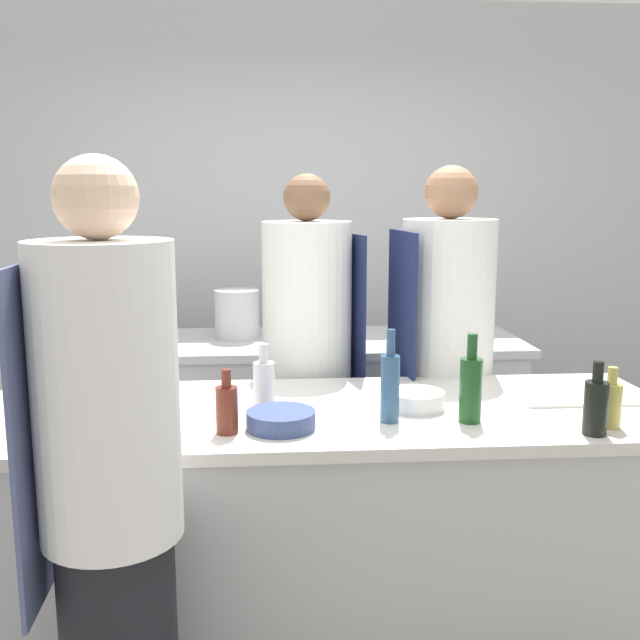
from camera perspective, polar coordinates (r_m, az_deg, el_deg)
name	(u,v)px	position (r m, az deg, el deg)	size (l,w,h in m)	color
wall_back	(299,235)	(4.50, -1.67, 6.82)	(8.00, 0.06, 2.80)	silver
prep_counter	(327,532)	(2.65, 0.58, -16.61)	(2.42, 0.82, 0.92)	#B7BABC
pass_counter	(320,425)	(3.77, 0.01, -8.39)	(2.05, 0.70, 0.92)	#B7BABC
oven_range	(58,394)	(4.44, -20.23, -5.60)	(0.82, 0.67, 1.01)	#B7BABC
chef_at_prep_near	(111,507)	(1.93, -16.37, -14.13)	(0.37, 0.35, 1.75)	black
chef_at_stove	(308,377)	(3.11, -0.95, -4.57)	(0.43, 0.41, 1.74)	black
chef_at_pass_far	(445,377)	(3.10, 9.93, -4.50)	(0.42, 0.40, 1.77)	black
bottle_olive_oil	(264,384)	(2.45, -4.49, -5.10)	(0.07, 0.07, 0.23)	silver
bottle_vinegar	(611,403)	(2.45, 22.22, -6.20)	(0.07, 0.07, 0.20)	#B2A84C
bottle_wine	(471,387)	(2.36, 11.96, -5.29)	(0.07, 0.07, 0.29)	#19471E
bottle_cooking_oil	(596,406)	(2.36, 21.20, -6.41)	(0.07, 0.07, 0.23)	black
bottle_sauce	(390,385)	(2.32, 5.63, -5.24)	(0.06, 0.06, 0.31)	#2D5175
bottle_water	(227,408)	(2.23, -7.46, -6.99)	(0.07, 0.07, 0.20)	#5B2319
bowl_mixing_large	(122,389)	(2.72, -15.53, -5.34)	(0.17, 0.17, 0.05)	white
bowl_prep_small	(281,420)	(2.27, -3.14, -7.97)	(0.22, 0.22, 0.06)	navy
bowl_ceramic_blue	(416,400)	(2.50, 7.67, -6.35)	(0.20, 0.20, 0.06)	white
cutting_board	(573,398)	(2.75, 19.59, -5.87)	(0.40, 0.21, 0.01)	white
stockpot	(237,314)	(3.69, -6.66, 0.49)	(0.23, 0.23, 0.25)	#B7BABC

